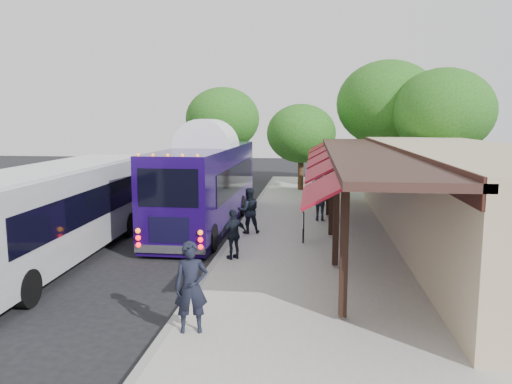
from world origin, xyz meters
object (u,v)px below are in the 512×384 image
at_px(ped_c, 234,234).
at_px(ped_d, 320,198).
at_px(city_bus, 57,209).
at_px(sign_board, 303,222).
at_px(ped_a, 191,287).
at_px(ped_b, 249,211).
at_px(coach_bus, 207,181).

xyz_separation_m(ped_c, ped_d, (2.80, 6.52, 0.18)).
relative_size(ped_c, ped_d, 0.81).
xyz_separation_m(city_bus, sign_board, (7.86, 2.69, -0.80)).
xyz_separation_m(ped_a, ped_b, (0.00, 9.27, -0.07)).
bearing_deg(coach_bus, ped_d, 10.90).
height_order(ped_c, sign_board, ped_c).
xyz_separation_m(coach_bus, ped_a, (2.05, -11.21, -0.85)).
bearing_deg(city_bus, ped_b, 33.37).
bearing_deg(sign_board, coach_bus, 137.30).
distance_m(ped_c, sign_board, 3.17).
relative_size(city_bus, ped_a, 6.01).
xyz_separation_m(coach_bus, city_bus, (-3.66, -6.00, -0.26)).
xyz_separation_m(city_bus, ped_b, (5.71, 4.07, -0.66)).
bearing_deg(city_bus, coach_bus, 56.54).
relative_size(coach_bus, sign_board, 10.26).
bearing_deg(ped_b, coach_bus, -59.22).
bearing_deg(ped_d, ped_b, 43.35).
height_order(city_bus, ped_b, city_bus).
height_order(coach_bus, ped_a, coach_bus).
relative_size(ped_b, sign_board, 1.60).
bearing_deg(sign_board, ped_b, 142.93).
bearing_deg(ped_a, coach_bus, 87.64).
relative_size(ped_a, ped_c, 1.20).
distance_m(coach_bus, sign_board, 5.46).
height_order(city_bus, ped_d, city_bus).
distance_m(ped_c, ped_d, 7.10).
bearing_deg(ped_b, sign_board, 131.52).
height_order(ped_a, ped_c, ped_a).
relative_size(city_bus, ped_c, 7.24).
bearing_deg(ped_b, city_bus, 19.58).
bearing_deg(city_bus, sign_board, 16.77).
xyz_separation_m(city_bus, ped_c, (5.71, 0.37, -0.76)).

